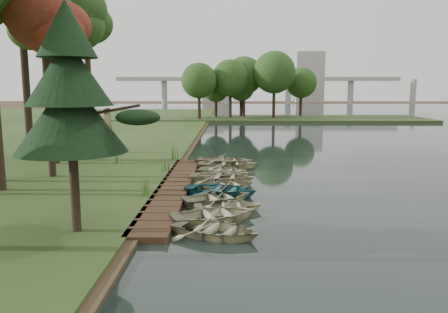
{
  "coord_description": "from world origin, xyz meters",
  "views": [
    {
      "loc": [
        1.33,
        -22.18,
        5.34
      ],
      "look_at": [
        1.0,
        1.23,
        1.62
      ],
      "focal_mm": 35.0,
      "sensor_mm": 36.0,
      "label": 1
    }
  ],
  "objects_px": {
    "boardwalk": "(174,188)",
    "rowboat_2": "(228,204)",
    "rowboat_1": "(215,213)",
    "rowboat_0": "(215,227)",
    "stored_rowboat": "(108,155)",
    "pine_tree": "(70,93)"
  },
  "relations": [
    {
      "from": "rowboat_2",
      "to": "boardwalk",
      "type": "bearing_deg",
      "value": 32.2
    },
    {
      "from": "boardwalk",
      "to": "pine_tree",
      "type": "distance_m",
      "value": 9.23
    },
    {
      "from": "rowboat_2",
      "to": "pine_tree",
      "type": "height_order",
      "value": "pine_tree"
    },
    {
      "from": "rowboat_0",
      "to": "rowboat_2",
      "type": "xyz_separation_m",
      "value": [
        0.43,
        3.27,
        -0.03
      ]
    },
    {
      "from": "boardwalk",
      "to": "rowboat_2",
      "type": "height_order",
      "value": "rowboat_2"
    },
    {
      "from": "boardwalk",
      "to": "rowboat_0",
      "type": "distance_m",
      "value": 7.58
    },
    {
      "from": "boardwalk",
      "to": "pine_tree",
      "type": "relative_size",
      "value": 2.02
    },
    {
      "from": "rowboat_0",
      "to": "rowboat_1",
      "type": "xyz_separation_m",
      "value": [
        -0.1,
        1.77,
        0.02
      ]
    },
    {
      "from": "stored_rowboat",
      "to": "pine_tree",
      "type": "relative_size",
      "value": 0.46
    },
    {
      "from": "pine_tree",
      "to": "rowboat_2",
      "type": "bearing_deg",
      "value": 32.57
    },
    {
      "from": "rowboat_1",
      "to": "stored_rowboat",
      "type": "distance_m",
      "value": 15.35
    },
    {
      "from": "rowboat_1",
      "to": "rowboat_2",
      "type": "height_order",
      "value": "rowboat_1"
    },
    {
      "from": "rowboat_1",
      "to": "rowboat_2",
      "type": "distance_m",
      "value": 1.59
    },
    {
      "from": "boardwalk",
      "to": "rowboat_2",
      "type": "distance_m",
      "value": 4.83
    },
    {
      "from": "stored_rowboat",
      "to": "boardwalk",
      "type": "bearing_deg",
      "value": -140.48
    },
    {
      "from": "rowboat_0",
      "to": "pine_tree",
      "type": "bearing_deg",
      "value": 115.9
    },
    {
      "from": "rowboat_1",
      "to": "rowboat_0",
      "type": "bearing_deg",
      "value": 162.5
    },
    {
      "from": "rowboat_0",
      "to": "rowboat_2",
      "type": "relative_size",
      "value": 1.11
    },
    {
      "from": "boardwalk",
      "to": "stored_rowboat",
      "type": "xyz_separation_m",
      "value": [
        -5.61,
        7.73,
        0.53
      ]
    },
    {
      "from": "boardwalk",
      "to": "rowboat_1",
      "type": "bearing_deg",
      "value": -66.85
    },
    {
      "from": "rowboat_0",
      "to": "stored_rowboat",
      "type": "height_order",
      "value": "stored_rowboat"
    },
    {
      "from": "rowboat_2",
      "to": "pine_tree",
      "type": "relative_size",
      "value": 0.38
    }
  ]
}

